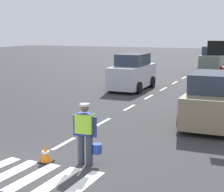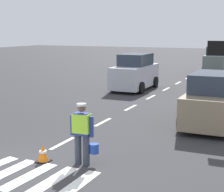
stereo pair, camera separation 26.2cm
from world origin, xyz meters
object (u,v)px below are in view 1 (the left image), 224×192
road_worker (86,131)px  traffic_cone_near (46,154)px  car_oncoming_lead (132,73)px  car_parked_curbside (214,101)px  car_outgoing_far (213,61)px

road_worker → traffic_cone_near: road_worker is taller
car_oncoming_lead → car_parked_curbside: bearing=-49.9°
road_worker → car_parked_curbside: car_parked_curbside is taller
car_oncoming_lead → car_outgoing_far: size_ratio=0.98×
traffic_cone_near → car_outgoing_far: bearing=87.3°
car_parked_curbside → traffic_cone_near: bearing=-121.4°
road_worker → traffic_cone_near: size_ratio=3.38×
traffic_cone_near → car_parked_curbside: size_ratio=0.12×
road_worker → car_oncoming_lead: size_ratio=0.39×
car_outgoing_far → car_oncoming_lead: bearing=-106.6°
car_parked_curbside → car_outgoing_far: car_outgoing_far is taller
traffic_cone_near → car_outgoing_far: (1.12, 23.71, 0.81)m
car_parked_curbside → car_outgoing_far: bearing=98.0°
road_worker → car_outgoing_far: size_ratio=0.39×
road_worker → car_outgoing_far: car_outgoing_far is taller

